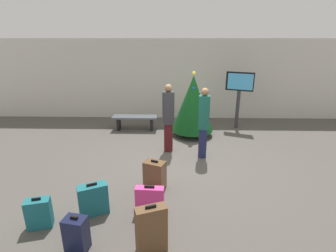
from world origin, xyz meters
The scene contains 13 objects.
ground_plane centered at (0.00, 0.00, 0.00)m, with size 16.00×16.00×0.00m, color #514C47.
back_wall centered at (0.00, 3.61, 1.50)m, with size 16.00×0.20×2.99m, color beige.
holiday_tree centered at (0.37, 1.60, 1.06)m, with size 1.32×1.32×2.05m.
flight_info_kiosk centered at (1.96, 2.37, 1.37)m, with size 0.88×0.41×1.94m.
waiting_bench centered at (-1.56, 2.08, 0.36)m, with size 1.51×0.44×0.48m.
traveller_0 centered at (-0.38, 0.35, 1.00)m, with size 0.44×0.44×1.88m.
traveller_1 centered at (0.53, -0.03, 1.00)m, with size 0.40×0.40×1.86m.
suitcase_0 centered at (-0.65, -2.37, 0.26)m, with size 0.52×0.18×0.55m.
suitcase_1 centered at (-1.66, -3.27, 0.27)m, with size 0.36×0.29×0.59m.
suitcase_2 centered at (-0.54, -3.27, 0.38)m, with size 0.49×0.33×0.80m.
suitcase_3 centered at (-1.65, -2.43, 0.29)m, with size 0.56×0.42×0.62m.
suitcase_4 centered at (-2.46, -2.79, 0.26)m, with size 0.43×0.31×0.56m.
suitcase_5 centered at (-0.62, -1.52, 0.29)m, with size 0.50×0.42×0.62m.
Camera 1 is at (-0.22, -6.34, 3.03)m, focal length 27.74 mm.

